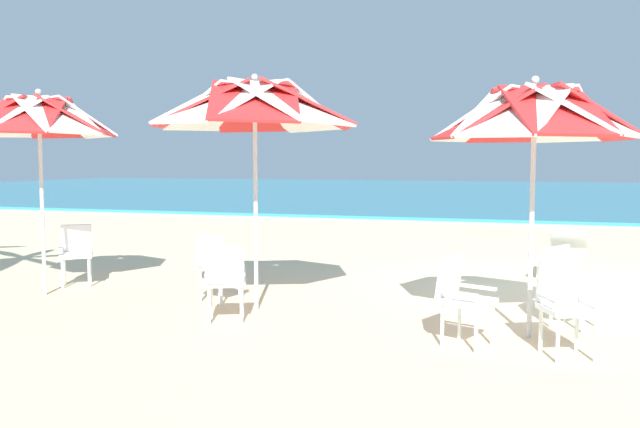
{
  "coord_description": "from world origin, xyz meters",
  "views": [
    {
      "loc": [
        -0.22,
        -9.41,
        1.79
      ],
      "look_at": [
        -3.18,
        -0.08,
        1.0
      ],
      "focal_mm": 37.19,
      "sensor_mm": 36.0,
      "label": 1
    }
  ],
  "objects_px": {
    "plastic_chair_3": "(225,278)",
    "beach_umbrella_2": "(39,119)",
    "plastic_chair_0": "(568,281)",
    "plastic_chair_5": "(76,251)",
    "plastic_chair_2": "(565,302)",
    "plastic_chair_4": "(216,263)",
    "plastic_chair_1": "(461,294)",
    "beach_umbrella_1": "(255,107)",
    "beach_umbrella_0": "(534,116)",
    "sun_lounger_1": "(563,254)"
  },
  "relations": [
    {
      "from": "plastic_chair_3",
      "to": "beach_umbrella_2",
      "type": "bearing_deg",
      "value": 167.79
    },
    {
      "from": "plastic_chair_0",
      "to": "plastic_chair_3",
      "type": "relative_size",
      "value": 1.0
    },
    {
      "from": "plastic_chair_5",
      "to": "plastic_chair_0",
      "type": "bearing_deg",
      "value": -3.53
    },
    {
      "from": "plastic_chair_2",
      "to": "beach_umbrella_2",
      "type": "height_order",
      "value": "beach_umbrella_2"
    },
    {
      "from": "plastic_chair_2",
      "to": "plastic_chair_5",
      "type": "xyz_separation_m",
      "value": [
        -6.54,
        1.56,
        0.0
      ]
    },
    {
      "from": "plastic_chair_4",
      "to": "beach_umbrella_2",
      "type": "relative_size",
      "value": 0.32
    },
    {
      "from": "plastic_chair_0",
      "to": "beach_umbrella_2",
      "type": "bearing_deg",
      "value": -177.11
    },
    {
      "from": "plastic_chair_1",
      "to": "plastic_chair_2",
      "type": "distance_m",
      "value": 0.94
    },
    {
      "from": "beach_umbrella_1",
      "to": "plastic_chair_3",
      "type": "relative_size",
      "value": 3.24
    },
    {
      "from": "beach_umbrella_0",
      "to": "plastic_chair_0",
      "type": "distance_m",
      "value": 1.88
    },
    {
      "from": "beach_umbrella_1",
      "to": "plastic_chair_3",
      "type": "xyz_separation_m",
      "value": [
        -0.09,
        -0.65,
        -1.92
      ]
    },
    {
      "from": "plastic_chair_3",
      "to": "sun_lounger_1",
      "type": "height_order",
      "value": "plastic_chair_3"
    },
    {
      "from": "beach_umbrella_0",
      "to": "beach_umbrella_2",
      "type": "relative_size",
      "value": 0.96
    },
    {
      "from": "plastic_chair_3",
      "to": "plastic_chair_4",
      "type": "bearing_deg",
      "value": 121.89
    },
    {
      "from": "plastic_chair_2",
      "to": "sun_lounger_1",
      "type": "relative_size",
      "value": 0.39
    },
    {
      "from": "beach_umbrella_1",
      "to": "plastic_chair_4",
      "type": "relative_size",
      "value": 3.24
    },
    {
      "from": "plastic_chair_3",
      "to": "plastic_chair_4",
      "type": "height_order",
      "value": "same"
    },
    {
      "from": "plastic_chair_2",
      "to": "plastic_chair_4",
      "type": "height_order",
      "value": "same"
    },
    {
      "from": "plastic_chair_0",
      "to": "plastic_chair_2",
      "type": "distance_m",
      "value": 1.15
    },
    {
      "from": "plastic_chair_5",
      "to": "beach_umbrella_2",
      "type": "bearing_deg",
      "value": -85.24
    },
    {
      "from": "plastic_chair_0",
      "to": "plastic_chair_2",
      "type": "bearing_deg",
      "value": -94.41
    },
    {
      "from": "beach_umbrella_0",
      "to": "plastic_chair_1",
      "type": "xyz_separation_m",
      "value": [
        -0.63,
        -0.49,
        -1.73
      ]
    },
    {
      "from": "beach_umbrella_0",
      "to": "sun_lounger_1",
      "type": "xyz_separation_m",
      "value": [
        0.51,
        4.39,
        -1.95
      ]
    },
    {
      "from": "plastic_chair_2",
      "to": "plastic_chair_4",
      "type": "relative_size",
      "value": 1.0
    },
    {
      "from": "plastic_chair_5",
      "to": "sun_lounger_1",
      "type": "distance_m",
      "value": 7.54
    },
    {
      "from": "plastic_chair_0",
      "to": "plastic_chair_4",
      "type": "height_order",
      "value": "same"
    },
    {
      "from": "plastic_chair_2",
      "to": "plastic_chair_3",
      "type": "xyz_separation_m",
      "value": [
        -3.52,
        0.17,
        0.0
      ]
    },
    {
      "from": "plastic_chair_4",
      "to": "beach_umbrella_1",
      "type": "bearing_deg",
      "value": -21.75
    },
    {
      "from": "plastic_chair_2",
      "to": "plastic_chair_3",
      "type": "bearing_deg",
      "value": 177.18
    },
    {
      "from": "plastic_chair_3",
      "to": "plastic_chair_0",
      "type": "bearing_deg",
      "value": 15.12
    },
    {
      "from": "beach_umbrella_0",
      "to": "plastic_chair_5",
      "type": "xyz_separation_m",
      "value": [
        -6.24,
        1.01,
        -1.73
      ]
    },
    {
      "from": "plastic_chair_2",
      "to": "beach_umbrella_2",
      "type": "bearing_deg",
      "value": 172.84
    },
    {
      "from": "beach_umbrella_1",
      "to": "sun_lounger_1",
      "type": "bearing_deg",
      "value": 48.49
    },
    {
      "from": "beach_umbrella_0",
      "to": "beach_umbrella_1",
      "type": "bearing_deg",
      "value": 174.76
    },
    {
      "from": "plastic_chair_0",
      "to": "plastic_chair_5",
      "type": "bearing_deg",
      "value": 176.47
    },
    {
      "from": "plastic_chair_0",
      "to": "beach_umbrella_2",
      "type": "distance_m",
      "value": 6.83
    },
    {
      "from": "plastic_chair_1",
      "to": "sun_lounger_1",
      "type": "relative_size",
      "value": 0.39
    },
    {
      "from": "plastic_chair_2",
      "to": "sun_lounger_1",
      "type": "distance_m",
      "value": 4.94
    },
    {
      "from": "beach_umbrella_0",
      "to": "beach_umbrella_2",
      "type": "xyz_separation_m",
      "value": [
        -6.17,
        0.27,
        0.1
      ]
    },
    {
      "from": "plastic_chair_4",
      "to": "plastic_chair_5",
      "type": "distance_m",
      "value": 2.5
    },
    {
      "from": "plastic_chair_4",
      "to": "beach_umbrella_0",
      "type": "bearing_deg",
      "value": -8.27
    },
    {
      "from": "plastic_chair_3",
      "to": "plastic_chair_5",
      "type": "xyz_separation_m",
      "value": [
        -3.03,
        1.38,
        0.0
      ]
    },
    {
      "from": "beach_umbrella_2",
      "to": "plastic_chair_5",
      "type": "distance_m",
      "value": 1.98
    },
    {
      "from": "plastic_chair_1",
      "to": "plastic_chair_3",
      "type": "height_order",
      "value": "same"
    },
    {
      "from": "plastic_chair_5",
      "to": "beach_umbrella_1",
      "type": "bearing_deg",
      "value": -13.16
    },
    {
      "from": "beach_umbrella_0",
      "to": "plastic_chair_1",
      "type": "distance_m",
      "value": 1.91
    },
    {
      "from": "beach_umbrella_2",
      "to": "plastic_chair_2",
      "type": "bearing_deg",
      "value": -7.16
    },
    {
      "from": "beach_umbrella_0",
      "to": "plastic_chair_3",
      "type": "distance_m",
      "value": 3.66
    },
    {
      "from": "plastic_chair_1",
      "to": "beach_umbrella_2",
      "type": "height_order",
      "value": "beach_umbrella_2"
    },
    {
      "from": "plastic_chair_3",
      "to": "beach_umbrella_2",
      "type": "height_order",
      "value": "beach_umbrella_2"
    }
  ]
}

